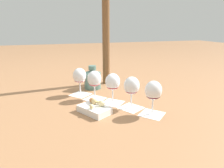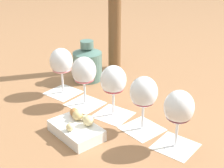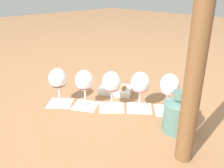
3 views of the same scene
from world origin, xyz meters
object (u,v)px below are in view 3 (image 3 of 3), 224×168
at_px(ceramic_vase, 179,114).
at_px(snack_dish, 116,89).
at_px(wine_glass_3, 84,82).
at_px(wine_glass_1, 140,84).
at_px(umbrella_pole, 201,30).
at_px(wine_glass_4, 58,80).
at_px(wine_glass_2, 112,84).
at_px(wine_glass_0, 170,86).

relative_size(ceramic_vase, snack_dish, 0.85).
height_order(wine_glass_3, snack_dish, wine_glass_3).
bearing_deg(snack_dish, wine_glass_1, 167.07).
distance_m(snack_dish, umbrella_pole, 0.69).
relative_size(wine_glass_3, ceramic_vase, 1.06).
distance_m(wine_glass_3, wine_glass_4, 0.13).
bearing_deg(wine_glass_2, snack_dish, -52.63).
bearing_deg(ceramic_vase, snack_dish, -10.78).
distance_m(wine_glass_0, ceramic_vase, 0.17).
xyz_separation_m(wine_glass_1, wine_glass_3, (0.20, 0.16, -0.00)).
bearing_deg(ceramic_vase, wine_glass_3, 16.89).
bearing_deg(ceramic_vase, wine_glass_4, 20.70).
height_order(wine_glass_1, ceramic_vase, wine_glass_1).
bearing_deg(wine_glass_4, wine_glass_2, -145.21).
relative_size(wine_glass_0, wine_glass_1, 1.00).
relative_size(wine_glass_1, wine_glass_2, 1.00).
distance_m(wine_glass_1, wine_glass_2, 0.13).
bearing_deg(wine_glass_0, wine_glass_4, 36.65).
height_order(wine_glass_1, wine_glass_2, same).
xyz_separation_m(wine_glass_1, snack_dish, (0.20, -0.05, -0.10)).
relative_size(wine_glass_2, umbrella_pole, 0.21).
bearing_deg(wine_glass_2, wine_glass_1, -137.89).
bearing_deg(wine_glass_2, ceramic_vase, -170.59).
height_order(wine_glass_1, wine_glass_3, same).
xyz_separation_m(wine_glass_0, umbrella_pole, (-0.22, 0.24, 0.30)).
relative_size(wine_glass_0, wine_glass_3, 1.00).
xyz_separation_m(wine_glass_2, ceramic_vase, (-0.32, -0.05, -0.05)).
bearing_deg(ceramic_vase, wine_glass_0, -43.56).
bearing_deg(umbrella_pole, wine_glass_1, -27.28).
relative_size(ceramic_vase, umbrella_pole, 0.20).
relative_size(wine_glass_0, wine_glass_2, 1.00).
bearing_deg(wine_glass_0, wine_glass_3, 37.68).
height_order(wine_glass_0, ceramic_vase, wine_glass_0).
height_order(wine_glass_3, ceramic_vase, wine_glass_3).
bearing_deg(wine_glass_1, snack_dish, -12.93).
bearing_deg(wine_glass_0, wine_glass_2, 38.50).
xyz_separation_m(ceramic_vase, snack_dish, (0.42, -0.08, -0.05)).
distance_m(ceramic_vase, umbrella_pole, 0.39).
xyz_separation_m(snack_dish, umbrella_pole, (-0.52, 0.21, 0.40)).
bearing_deg(wine_glass_0, ceramic_vase, 136.44).
bearing_deg(ceramic_vase, wine_glass_2, 9.41).
bearing_deg(wine_glass_0, wine_glass_1, 34.91).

